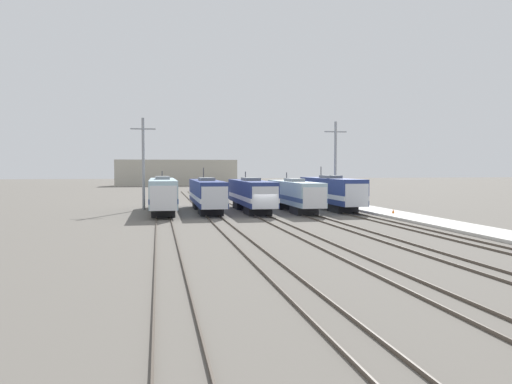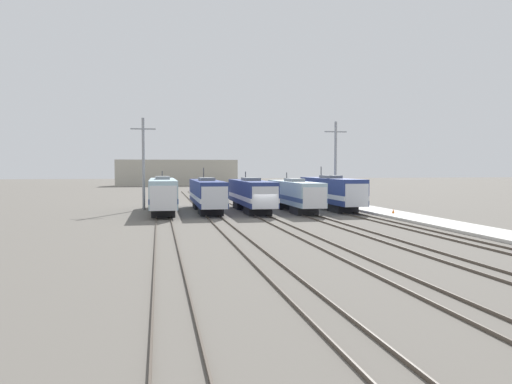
{
  "view_description": "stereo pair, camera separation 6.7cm",
  "coord_description": "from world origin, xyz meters",
  "px_view_note": "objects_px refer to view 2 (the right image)",
  "views": [
    {
      "loc": [
        -10.93,
        -50.6,
        5.2
      ],
      "look_at": [
        -0.34,
        3.06,
        2.57
      ],
      "focal_mm": 35.0,
      "sensor_mm": 36.0,
      "label": 1
    },
    {
      "loc": [
        -10.87,
        -50.62,
        5.2
      ],
      "look_at": [
        -0.34,
        3.06,
        2.57
      ],
      "focal_mm": 35.0,
      "sensor_mm": 36.0,
      "label": 2
    }
  ],
  "objects_px": {
    "locomotive_center": "(251,194)",
    "catenary_tower_right": "(336,162)",
    "locomotive_center_left": "(207,194)",
    "traffic_cone": "(393,211)",
    "locomotive_far_left": "(163,194)",
    "locomotive_center_right": "(295,194)",
    "locomotive_far_right": "(332,192)",
    "catenary_tower_left": "(143,162)"
  },
  "relations": [
    {
      "from": "locomotive_center",
      "to": "catenary_tower_right",
      "type": "distance_m",
      "value": 14.31
    },
    {
      "from": "catenary_tower_right",
      "to": "traffic_cone",
      "type": "height_order",
      "value": "catenary_tower_right"
    },
    {
      "from": "catenary_tower_right",
      "to": "catenary_tower_left",
      "type": "bearing_deg",
      "value": 180.0
    },
    {
      "from": "catenary_tower_left",
      "to": "locomotive_center_left",
      "type": "bearing_deg",
      "value": -31.43
    },
    {
      "from": "locomotive_far_right",
      "to": "traffic_cone",
      "type": "xyz_separation_m",
      "value": [
        4.02,
        -8.56,
        -1.72
      ]
    },
    {
      "from": "locomotive_far_left",
      "to": "traffic_cone",
      "type": "xyz_separation_m",
      "value": [
        24.81,
        -8.05,
        -1.7
      ]
    },
    {
      "from": "locomotive_center",
      "to": "catenary_tower_left",
      "type": "xyz_separation_m",
      "value": [
        -12.69,
        5.64,
        3.86
      ]
    },
    {
      "from": "locomotive_far_left",
      "to": "locomotive_center_left",
      "type": "height_order",
      "value": "locomotive_center_left"
    },
    {
      "from": "locomotive_center_left",
      "to": "catenary_tower_right",
      "type": "bearing_deg",
      "value": 14.44
    },
    {
      "from": "catenary_tower_right",
      "to": "locomotive_center_left",
      "type": "bearing_deg",
      "value": -165.56
    },
    {
      "from": "locomotive_center_left",
      "to": "catenary_tower_left",
      "type": "bearing_deg",
      "value": 148.57
    },
    {
      "from": "locomotive_far_left",
      "to": "locomotive_far_right",
      "type": "distance_m",
      "value": 20.79
    },
    {
      "from": "locomotive_center_left",
      "to": "traffic_cone",
      "type": "xyz_separation_m",
      "value": [
        19.61,
        -8.71,
        -1.62
      ]
    },
    {
      "from": "locomotive_far_left",
      "to": "locomotive_center",
      "type": "bearing_deg",
      "value": -2.17
    },
    {
      "from": "catenary_tower_left",
      "to": "catenary_tower_right",
      "type": "xyz_separation_m",
      "value": [
        25.27,
        0.0,
        0.0
      ]
    },
    {
      "from": "locomotive_far_right",
      "to": "locomotive_center",
      "type": "bearing_deg",
      "value": -174.99
    },
    {
      "from": "locomotive_center",
      "to": "locomotive_center_right",
      "type": "height_order",
      "value": "locomotive_center"
    },
    {
      "from": "catenary_tower_left",
      "to": "locomotive_center",
      "type": "bearing_deg",
      "value": -23.95
    },
    {
      "from": "locomotive_far_left",
      "to": "locomotive_center_right",
      "type": "xyz_separation_m",
      "value": [
        15.59,
        -1.12,
        -0.14
      ]
    },
    {
      "from": "locomotive_center_right",
      "to": "locomotive_center_left",
      "type": "bearing_deg",
      "value": 170.25
    },
    {
      "from": "locomotive_center_left",
      "to": "locomotive_far_left",
      "type": "bearing_deg",
      "value": -172.73
    },
    {
      "from": "locomotive_far_left",
      "to": "locomotive_center_left",
      "type": "distance_m",
      "value": 5.24
    },
    {
      "from": "locomotive_far_left",
      "to": "locomotive_center_right",
      "type": "bearing_deg",
      "value": -4.12
    },
    {
      "from": "locomotive_center",
      "to": "locomotive_far_right",
      "type": "bearing_deg",
      "value": 5.01
    },
    {
      "from": "locomotive_center",
      "to": "catenary_tower_left",
      "type": "relative_size",
      "value": 1.46
    },
    {
      "from": "catenary_tower_right",
      "to": "locomotive_center",
      "type": "bearing_deg",
      "value": -155.87
    },
    {
      "from": "locomotive_far_left",
      "to": "locomotive_far_right",
      "type": "relative_size",
      "value": 1.05
    },
    {
      "from": "catenary_tower_left",
      "to": "traffic_cone",
      "type": "xyz_separation_m",
      "value": [
        27.1,
        -13.29,
        -5.48
      ]
    },
    {
      "from": "locomotive_center_left",
      "to": "traffic_cone",
      "type": "distance_m",
      "value": 21.52
    },
    {
      "from": "locomotive_center_left",
      "to": "locomotive_far_right",
      "type": "height_order",
      "value": "locomotive_far_right"
    },
    {
      "from": "locomotive_far_left",
      "to": "traffic_cone",
      "type": "relative_size",
      "value": 38.49
    },
    {
      "from": "locomotive_center",
      "to": "locomotive_center_right",
      "type": "distance_m",
      "value": 5.25
    },
    {
      "from": "catenary_tower_left",
      "to": "catenary_tower_right",
      "type": "bearing_deg",
      "value": 0.0
    },
    {
      "from": "locomotive_center_left",
      "to": "locomotive_center",
      "type": "distance_m",
      "value": 5.3
    },
    {
      "from": "catenary_tower_right",
      "to": "traffic_cone",
      "type": "distance_m",
      "value": 14.49
    },
    {
      "from": "locomotive_center",
      "to": "catenary_tower_right",
      "type": "relative_size",
      "value": 1.46
    },
    {
      "from": "locomotive_far_right",
      "to": "catenary_tower_right",
      "type": "bearing_deg",
      "value": 65.17
    },
    {
      "from": "locomotive_far_left",
      "to": "locomotive_center",
      "type": "distance_m",
      "value": 10.4
    },
    {
      "from": "locomotive_far_left",
      "to": "locomotive_center_left",
      "type": "bearing_deg",
      "value": 7.27
    },
    {
      "from": "locomotive_center_left",
      "to": "catenary_tower_left",
      "type": "distance_m",
      "value": 9.59
    },
    {
      "from": "locomotive_far_right",
      "to": "traffic_cone",
      "type": "bearing_deg",
      "value": -64.85
    },
    {
      "from": "locomotive_far_left",
      "to": "traffic_cone",
      "type": "bearing_deg",
      "value": -17.97
    }
  ]
}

